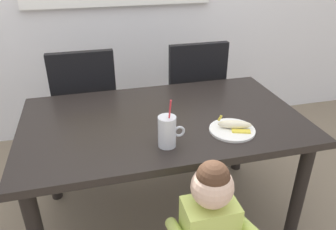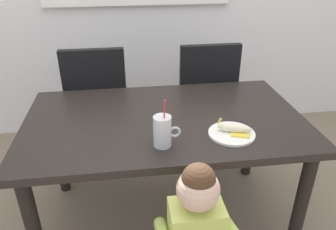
# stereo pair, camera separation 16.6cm
# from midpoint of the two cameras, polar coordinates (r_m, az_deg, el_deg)

# --- Properties ---
(ground_plane) EXTENTS (24.00, 24.00, 0.00)m
(ground_plane) POSITION_cam_midpoint_polar(r_m,az_deg,el_deg) (2.20, -3.02, -17.31)
(ground_plane) COLOR #7A6B56
(dining_table) EXTENTS (1.50, 0.89, 0.72)m
(dining_table) POSITION_cam_midpoint_polar(r_m,az_deg,el_deg) (1.81, -3.50, -3.09)
(dining_table) COLOR black
(dining_table) RESTS_ON ground
(dining_chair_left) EXTENTS (0.44, 0.45, 0.96)m
(dining_chair_left) POSITION_cam_midpoint_polar(r_m,az_deg,el_deg) (2.42, -16.04, 1.74)
(dining_chair_left) COLOR black
(dining_chair_left) RESTS_ON ground
(dining_chair_right) EXTENTS (0.44, 0.44, 0.96)m
(dining_chair_right) POSITION_cam_midpoint_polar(r_m,az_deg,el_deg) (2.50, 2.31, 3.73)
(dining_chair_right) COLOR black
(dining_chair_right) RESTS_ON ground
(toddler_standing) EXTENTS (0.33, 0.24, 0.84)m
(toddler_standing) POSITION_cam_midpoint_polar(r_m,az_deg,el_deg) (1.42, 3.75, -18.71)
(toddler_standing) COLOR #3F4760
(toddler_standing) RESTS_ON ground
(milk_cup) EXTENTS (0.13, 0.08, 0.25)m
(milk_cup) POSITION_cam_midpoint_polar(r_m,az_deg,el_deg) (1.49, -3.31, -3.27)
(milk_cup) COLOR silver
(milk_cup) RESTS_ON dining_table
(snack_plate) EXTENTS (0.23, 0.23, 0.01)m
(snack_plate) POSITION_cam_midpoint_polar(r_m,az_deg,el_deg) (1.65, 8.33, -2.68)
(snack_plate) COLOR white
(snack_plate) RESTS_ON dining_table
(peeled_banana) EXTENTS (0.18, 0.13, 0.07)m
(peeled_banana) POSITION_cam_midpoint_polar(r_m,az_deg,el_deg) (1.65, 8.83, -1.77)
(peeled_banana) COLOR #F4EAC6
(peeled_banana) RESTS_ON snack_plate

